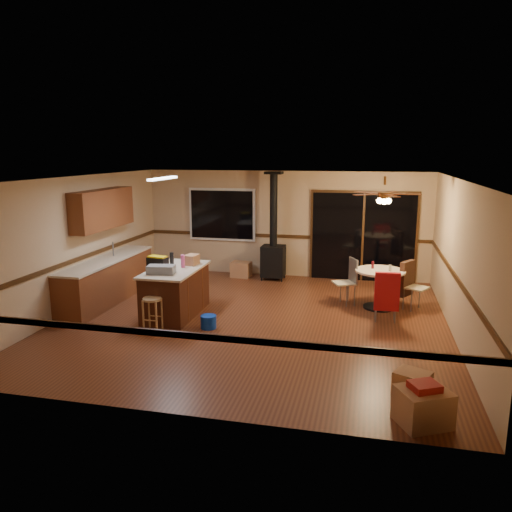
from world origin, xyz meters
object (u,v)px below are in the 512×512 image
(toolbox_grey, at_px, (161,270))
(toolbox_black, at_px, (158,263))
(kitchen_island, at_px, (176,291))
(chair_near, at_px, (387,291))
(wood_stove, at_px, (273,250))
(box_corner_a, at_px, (423,407))
(dining_table, at_px, (380,282))
(bar_stool, at_px, (153,314))
(box_corner_b, at_px, (412,384))
(box_under_window, at_px, (241,269))
(chair_left, at_px, (349,276))
(blue_bucket, at_px, (208,322))
(chair_right, at_px, (408,279))

(toolbox_grey, distance_m, toolbox_black, 0.44)
(kitchen_island, bearing_deg, chair_near, 5.52)
(wood_stove, xyz_separation_m, box_corner_a, (2.92, -6.12, -0.52))
(chair_near, bearing_deg, wood_stove, 134.16)
(dining_table, bearing_deg, toolbox_black, -162.30)
(bar_stool, height_order, box_corner_b, bar_stool)
(wood_stove, relative_size, chair_near, 3.60)
(box_corner_a, bearing_deg, box_under_window, 121.25)
(chair_left, bearing_deg, box_under_window, 147.88)
(chair_left, relative_size, chair_near, 0.76)
(toolbox_black, relative_size, bar_stool, 0.64)
(toolbox_grey, height_order, bar_stool, toolbox_grey)
(chair_left, xyz_separation_m, chair_near, (0.71, -1.03, 0.01))
(blue_bucket, distance_m, box_corner_a, 4.19)
(blue_bucket, height_order, chair_near, chair_near)
(wood_stove, height_order, box_corner_b, wood_stove)
(chair_right, bearing_deg, blue_bucket, -150.16)
(bar_stool, xyz_separation_m, box_corner_b, (4.22, -1.50, -0.13))
(kitchen_island, distance_m, dining_table, 3.99)
(toolbox_grey, distance_m, box_under_window, 3.66)
(dining_table, xyz_separation_m, chair_right, (0.54, 0.14, 0.06))
(wood_stove, distance_m, box_corner_a, 6.80)
(toolbox_grey, xyz_separation_m, bar_stool, (0.03, -0.49, -0.68))
(toolbox_black, bearing_deg, kitchen_island, 9.20)
(kitchen_island, xyz_separation_m, bar_stool, (-0.06, -0.92, -0.16))
(chair_near, relative_size, box_corner_b, 1.70)
(toolbox_grey, bearing_deg, toolbox_black, 121.59)
(blue_bucket, relative_size, box_under_window, 0.59)
(wood_stove, bearing_deg, chair_left, -41.18)
(kitchen_island, bearing_deg, chair_right, 17.95)
(chair_left, bearing_deg, chair_right, -0.02)
(wood_stove, height_order, toolbox_grey, wood_stove)
(box_corner_b, bearing_deg, chair_near, 95.30)
(bar_stool, bearing_deg, kitchen_island, 86.17)
(toolbox_grey, relative_size, chair_right, 0.69)
(kitchen_island, bearing_deg, box_corner_a, -36.01)
(chair_near, xyz_separation_m, chair_right, (0.43, 1.03, 0.00))
(wood_stove, height_order, chair_right, wood_stove)
(chair_left, bearing_deg, chair_near, -55.19)
(toolbox_grey, relative_size, box_corner_a, 0.88)
(toolbox_black, bearing_deg, box_corner_b, -27.89)
(dining_table, height_order, chair_right, chair_right)
(box_corner_a, xyz_separation_m, box_corner_b, (-0.07, 0.65, -0.04))
(wood_stove, bearing_deg, toolbox_grey, -111.74)
(chair_near, distance_m, chair_right, 1.11)
(box_under_window, bearing_deg, toolbox_grey, -99.13)
(blue_bucket, distance_m, dining_table, 3.50)
(toolbox_black, xyz_separation_m, box_corner_a, (4.54, -3.02, -0.79))
(wood_stove, distance_m, toolbox_grey, 3.75)
(wood_stove, xyz_separation_m, blue_bucket, (-0.46, -3.65, -0.61))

